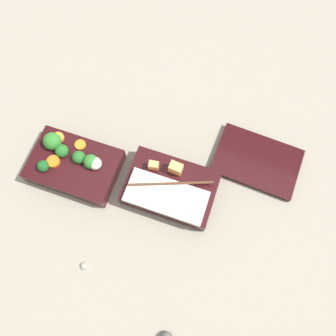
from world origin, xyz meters
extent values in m
plane|color=gray|center=(0.00, 0.00, 0.00)|extent=(3.00, 3.00, 0.00)
cube|color=black|center=(-0.12, -0.02, 0.02)|extent=(0.21, 0.14, 0.04)
sphere|color=#2D7028|center=(-0.18, 0.01, 0.05)|extent=(0.04, 0.04, 0.04)
sphere|color=#19511E|center=(-0.17, -0.05, 0.05)|extent=(0.03, 0.03, 0.03)
sphere|color=#236023|center=(-0.15, -0.01, 0.05)|extent=(0.03, 0.03, 0.03)
sphere|color=#2D7028|center=(-0.07, -0.01, 0.05)|extent=(0.03, 0.03, 0.03)
sphere|color=#236023|center=(-0.10, -0.01, 0.05)|extent=(0.03, 0.03, 0.03)
cylinder|color=orange|center=(-0.17, 0.02, 0.04)|extent=(0.03, 0.03, 0.01)
cylinder|color=orange|center=(-0.16, -0.04, 0.04)|extent=(0.04, 0.04, 0.01)
cylinder|color=orange|center=(-0.12, 0.02, 0.04)|extent=(0.04, 0.04, 0.01)
sphere|color=beige|center=(-0.06, -0.01, 0.05)|extent=(0.03, 0.03, 0.03)
cube|color=black|center=(0.12, 0.00, 0.02)|extent=(0.21, 0.14, 0.04)
cube|color=silver|center=(0.12, -0.03, 0.05)|extent=(0.18, 0.08, 0.01)
cube|color=#F4A356|center=(0.07, 0.03, 0.05)|extent=(0.02, 0.02, 0.02)
cube|color=#F4A356|center=(0.12, 0.04, 0.06)|extent=(0.03, 0.02, 0.03)
cylinder|color=#56331E|center=(0.12, 0.00, 0.05)|extent=(0.18, 0.07, 0.01)
cylinder|color=#56331E|center=(0.12, 0.00, 0.05)|extent=(0.18, 0.07, 0.01)
cube|color=black|center=(0.29, 0.14, 0.01)|extent=(0.21, 0.15, 0.02)
sphere|color=gray|center=(-0.01, -0.23, 0.00)|extent=(0.02, 0.02, 0.02)
camera|label=1|loc=(0.18, -0.20, 0.75)|focal=35.00mm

